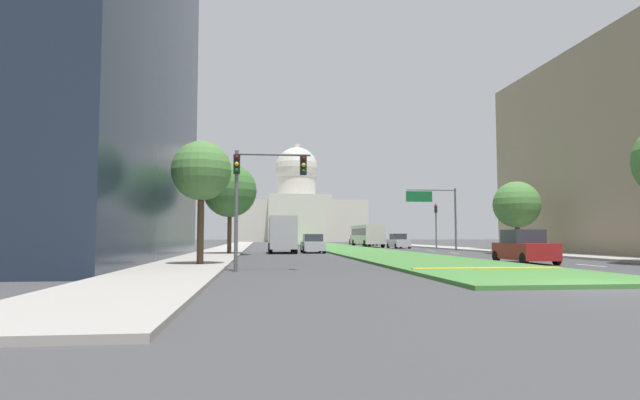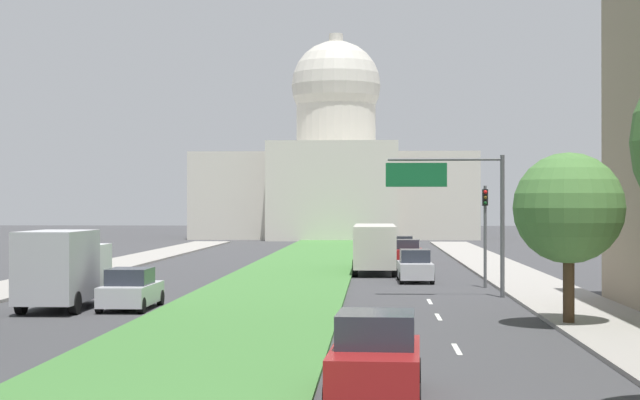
% 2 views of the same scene
% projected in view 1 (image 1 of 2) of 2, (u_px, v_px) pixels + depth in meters
% --- Properties ---
extents(ground_plane, '(275.55, 275.55, 0.00)m').
position_uv_depth(ground_plane, '(325.00, 246.00, 76.86)').
color(ground_plane, '#3D3D3F').
extents(grass_median, '(7.24, 112.73, 0.14)m').
position_uv_depth(grass_median, '(331.00, 246.00, 70.65)').
color(grass_median, '#427A38').
rests_on(grass_median, ground_plane).
extents(median_curb_nose, '(6.51, 0.50, 0.04)m').
position_uv_depth(median_curb_nose, '(487.00, 268.00, 21.94)').
color(median_curb_nose, gold).
rests_on(median_curb_nose, grass_median).
extents(lane_dashes_right, '(0.16, 72.17, 0.01)m').
position_uv_depth(lane_dashes_right, '(405.00, 249.00, 60.86)').
color(lane_dashes_right, silver).
rests_on(lane_dashes_right, ground_plane).
extents(sidewalk_left, '(4.00, 112.73, 0.15)m').
position_uv_depth(sidewalk_left, '(231.00, 248.00, 62.97)').
color(sidewalk_left, '#9E9991').
rests_on(sidewalk_left, ground_plane).
extents(sidewalk_right, '(4.00, 112.73, 0.15)m').
position_uv_depth(sidewalk_right, '(440.00, 247.00, 65.93)').
color(sidewalk_right, '#9E9991').
rests_on(sidewalk_right, ground_plane).
extents(capitol_building, '(35.05, 24.36, 26.27)m').
position_uv_depth(capitol_building, '(297.00, 211.00, 138.65)').
color(capitol_building, beige).
rests_on(capitol_building, ground_plane).
extents(traffic_light_near_left, '(3.34, 0.35, 5.20)m').
position_uv_depth(traffic_light_near_left, '(256.00, 183.00, 22.45)').
color(traffic_light_near_left, '#515456').
rests_on(traffic_light_near_left, ground_plane).
extents(traffic_light_far_right, '(0.28, 0.35, 5.20)m').
position_uv_depth(traffic_light_far_right, '(436.00, 220.00, 59.92)').
color(traffic_light_far_right, '#515456').
rests_on(traffic_light_far_right, ground_plane).
extents(overhead_guide_sign, '(5.42, 0.20, 6.50)m').
position_uv_depth(overhead_guide_sign, '(437.00, 206.00, 54.31)').
color(overhead_guide_sign, '#515456').
rests_on(overhead_guide_sign, ground_plane).
extents(street_tree_left_near, '(2.94, 2.94, 6.20)m').
position_uv_depth(street_tree_left_near, '(201.00, 172.00, 25.65)').
color(street_tree_left_near, '#4C3823').
rests_on(street_tree_left_near, ground_plane).
extents(street_tree_left_mid, '(4.19, 4.19, 7.17)m').
position_uv_depth(street_tree_left_mid, '(230.00, 191.00, 40.98)').
color(street_tree_left_mid, '#4C3823').
rests_on(street_tree_left_mid, ground_plane).
extents(street_tree_right_mid, '(3.87, 3.87, 6.05)m').
position_uv_depth(street_tree_right_mid, '(517.00, 205.00, 43.33)').
color(street_tree_right_mid, '#4C3823').
rests_on(street_tree_right_mid, ground_plane).
extents(sedan_lead_stopped, '(2.16, 4.47, 1.86)m').
position_uv_depth(sedan_lead_stopped, '(524.00, 248.00, 28.75)').
color(sedan_lead_stopped, maroon).
rests_on(sedan_lead_stopped, ground_plane).
extents(sedan_midblock, '(1.91, 4.38, 1.67)m').
position_uv_depth(sedan_midblock, '(313.00, 244.00, 46.33)').
color(sedan_midblock, '#BCBCC1').
rests_on(sedan_midblock, ground_plane).
extents(sedan_distant, '(1.92, 4.48, 1.78)m').
position_uv_depth(sedan_distant, '(398.00, 241.00, 63.27)').
color(sedan_distant, '#BCBCC1').
rests_on(sedan_distant, ground_plane).
extents(sedan_far_horizon, '(2.20, 4.54, 1.72)m').
position_uv_depth(sedan_far_horizon, '(369.00, 240.00, 81.05)').
color(sedan_far_horizon, maroon).
rests_on(sedan_far_horizon, ground_plane).
extents(sedan_very_far, '(2.08, 4.53, 1.62)m').
position_uv_depth(sedan_very_far, '(356.00, 240.00, 92.49)').
color(sedan_very_far, brown).
rests_on(sedan_very_far, ground_plane).
extents(box_truck_delivery, '(2.40, 6.40, 3.20)m').
position_uv_depth(box_truck_delivery, '(282.00, 234.00, 45.87)').
color(box_truck_delivery, silver).
rests_on(box_truck_delivery, ground_plane).
extents(city_bus, '(2.62, 11.00, 2.95)m').
position_uv_depth(city_bus, '(367.00, 234.00, 71.10)').
color(city_bus, beige).
rests_on(city_bus, ground_plane).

